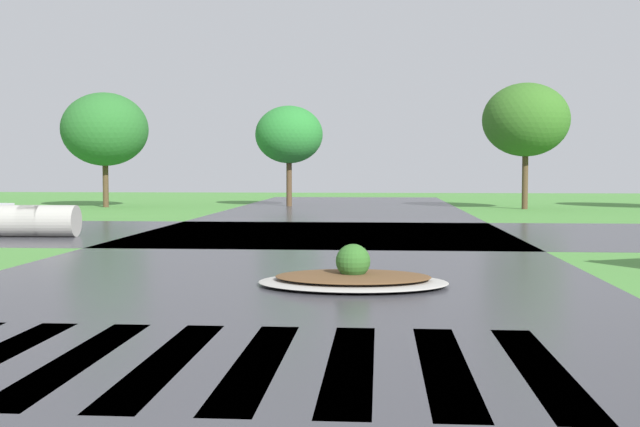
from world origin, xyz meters
name	(u,v)px	position (x,y,z in m)	size (l,w,h in m)	color
asphalt_roadway	(282,281)	(0.00, 10.00, 0.00)	(10.81, 80.00, 0.01)	#35353A
asphalt_cross_road	(324,233)	(0.00, 19.99, 0.00)	(90.00, 9.73, 0.01)	#35353A
crosswalk_stripes	(212,361)	(0.00, 4.43, 0.00)	(6.75, 3.50, 0.01)	white
median_island	(353,278)	(1.20, 9.58, 0.13)	(3.07, 2.18, 0.68)	#9E9B93
drainage_pipe_stack	(13,221)	(-8.56, 18.18, 0.44)	(3.60, 0.98, 0.88)	#9E9B93
background_treeline	(319,126)	(-1.29, 35.09, 3.98)	(45.07, 6.25, 6.21)	#4C3823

